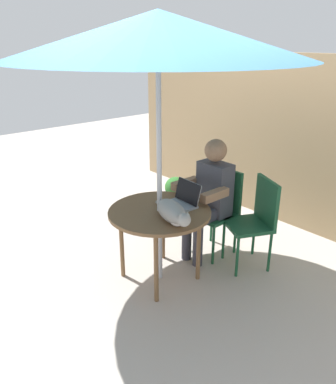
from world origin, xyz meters
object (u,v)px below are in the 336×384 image
patio_table (160,217)px  potted_plant_near_fence (176,195)px  laptop (183,198)px  patio_umbrella (158,35)px  chair_empty (256,216)px  chair_occupied (219,204)px  person_seated (209,193)px  cat (173,213)px

patio_table → potted_plant_near_fence: (-0.97, 1.07, -0.37)m
laptop → patio_umbrella: bearing=-100.6°
patio_table → chair_empty: 0.97m
patio_table → chair_occupied: 0.82m
patio_table → person_seated: (0.00, 0.65, 0.06)m
laptop → potted_plant_near_fence: (-1.01, 0.82, -0.50)m
chair_occupied → laptop: size_ratio=2.89×
chair_empty → potted_plant_near_fence: bearing=171.7°
patio_table → patio_umbrella: patio_umbrella is taller
chair_empty → potted_plant_near_fence: size_ratio=1.77×
chair_occupied → potted_plant_near_fence: size_ratio=1.77×
patio_umbrella → cat: 1.39m
laptop → potted_plant_near_fence: 1.40m
patio_umbrella → laptop: 1.41m
patio_table → laptop: bearing=79.4°
potted_plant_near_fence → person_seated: bearing=-23.5°
laptop → cat: 0.37m
patio_table → laptop: 0.28m
patio_umbrella → person_seated: (0.00, 0.65, -1.46)m
patio_umbrella → potted_plant_near_fence: patio_umbrella is taller
chair_occupied → chair_empty: (0.43, 0.06, 0.00)m
patio_table → cat: size_ratio=1.48×
chair_occupied → person_seated: bearing=-90.0°
laptop → chair_empty: bearing=58.2°
cat → potted_plant_near_fence: bearing=137.0°
chair_empty → person_seated: bearing=-153.3°
chair_empty → patio_table: bearing=-116.4°
chair_empty → cat: (-0.18, -0.93, 0.26)m
chair_empty → person_seated: (-0.43, -0.22, 0.17)m
person_seated → potted_plant_near_fence: bearing=156.5°
patio_table → person_seated: person_seated is taller
chair_empty → laptop: laptop is taller
laptop → cat: laptop is taller
laptop → potted_plant_near_fence: laptop is taller
chair_occupied → laptop: 0.61m
patio_umbrella → chair_occupied: patio_umbrella is taller
chair_occupied → person_seated: 0.23m
patio_umbrella → potted_plant_near_fence: size_ratio=4.72×
patio_umbrella → laptop: patio_umbrella is taller
patio_umbrella → patio_table: bearing=0.0°
patio_umbrella → chair_empty: size_ratio=2.67×
patio_table → chair_empty: (0.43, 0.87, -0.11)m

